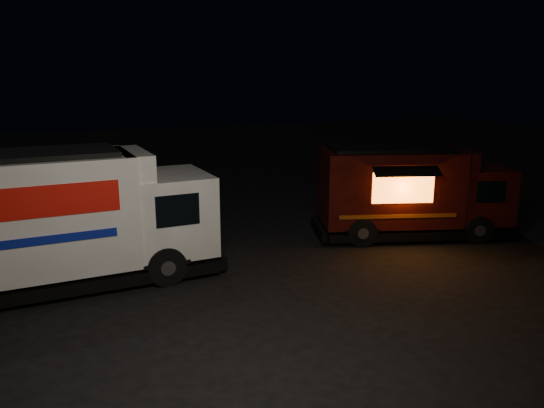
{
  "coord_description": "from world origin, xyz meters",
  "views": [
    {
      "loc": [
        -2.81,
        -10.41,
        4.93
      ],
      "look_at": [
        2.21,
        2.0,
        1.65
      ],
      "focal_mm": 35.0,
      "sensor_mm": 36.0,
      "label": 1
    }
  ],
  "objects": [
    {
      "name": "white_truck",
      "position": [
        -2.78,
        2.57,
        1.63
      ],
      "size": [
        7.32,
        2.89,
        3.26
      ],
      "primitive_type": null,
      "rotation": [
        0.0,
        0.0,
        0.06
      ],
      "color": "white",
      "rests_on": "ground"
    },
    {
      "name": "ground",
      "position": [
        0.0,
        0.0,
        0.0
      ],
      "size": [
        80.0,
        80.0,
        0.0
      ],
      "primitive_type": "plane",
      "color": "black",
      "rests_on": "ground"
    },
    {
      "name": "red_truck",
      "position": [
        7.26,
        2.81,
        1.41
      ],
      "size": [
        6.43,
        3.92,
        2.81
      ],
      "primitive_type": null,
      "rotation": [
        0.0,
        0.0,
        -0.3
      ],
      "color": "#3D0E0B",
      "rests_on": "ground"
    }
  ]
}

